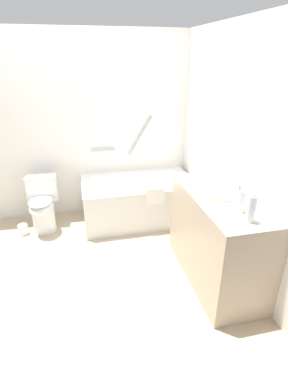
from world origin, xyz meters
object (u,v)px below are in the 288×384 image
sink_basin (217,190)px  drinking_glass_0 (211,177)px  water_bottle_0 (251,208)px  toilet_paper_roll (23,230)px  drinking_glass_1 (235,202)px  water_bottle_1 (206,167)px  bathtub (138,199)px  toilet (43,205)px  water_bottle_2 (242,201)px  sink_faucet (239,188)px

sink_basin → drinking_glass_0: (0.06, 0.26, 0.02)m
water_bottle_0 → drinking_glass_0: bearing=86.8°
toilet_paper_roll → drinking_glass_1: bearing=-36.1°
drinking_glass_1 → water_bottle_1: bearing=87.4°
toilet_paper_roll → bathtub: bearing=2.8°
toilet → drinking_glass_1: drinking_glass_1 is taller
drinking_glass_0 → sink_basin: bearing=-102.2°
sink_basin → water_bottle_2: 0.36m
bathtub → toilet_paper_roll: (-1.45, -0.07, -0.23)m
sink_basin → water_bottle_2: water_bottle_2 is taller
bathtub → drinking_glass_0: bathtub is taller
bathtub → water_bottle_1: size_ratio=6.29×
water_bottle_1 → drinking_glass_0: 0.15m
water_bottle_1 → bathtub: bearing=122.3°
toilet → water_bottle_2: (1.69, -1.59, 0.64)m
sink_basin → sink_faucet: sink_faucet is taller
water_bottle_0 → water_bottle_1: size_ratio=1.02×
toilet → drinking_glass_0: drinking_glass_0 is taller
water_bottle_2 → drinking_glass_0: size_ratio=2.05×
water_bottle_0 → bathtub: bearing=105.6°
sink_faucet → water_bottle_0: water_bottle_0 is taller
water_bottle_2 → toilet_paper_roll: bearing=142.3°
sink_faucet → drinking_glass_1: drinking_glass_1 is taller
bathtub → toilet_paper_roll: bathtub is taller
sink_faucet → water_bottle_2: (-0.18, -0.35, 0.07)m
bathtub → sink_basin: bathtub is taller
water_bottle_1 → toilet: bearing=153.9°
sink_faucet → water_bottle_1: water_bottle_1 is taller
toilet → water_bottle_0: water_bottle_0 is taller
bathtub → sink_faucet: (0.68, -1.23, 0.61)m
bathtub → water_bottle_0: 1.93m
water_bottle_0 → drinking_glass_1: bearing=87.4°
bathtub → water_bottle_0: bearing=-74.4°
water_bottle_0 → drinking_glass_0: 0.77m
bathtub → toilet: 1.20m
sink_faucet → toilet_paper_roll: (-2.13, 1.16, -0.84)m
bathtub → sink_basin: (0.47, -1.23, 0.61)m
sink_basin → sink_faucet: size_ratio=2.37×
sink_basin → water_bottle_0: bearing=-88.5°
toilet → water_bottle_1: water_bottle_1 is taller
water_bottle_1 → sink_faucet: bearing=-68.6°
water_bottle_0 → water_bottle_1: (0.04, 0.90, -0.00)m
water_bottle_2 → toilet_paper_roll: water_bottle_2 is taller
water_bottle_0 → toilet_paper_roll: size_ratio=1.83×
drinking_glass_1 → toilet_paper_roll: bearing=143.9°
sink_basin → toilet_paper_roll: 2.40m
sink_basin → water_bottle_0: 0.51m
toilet → water_bottle_0: size_ratio=2.92×
toilet → sink_basin: 2.16m
sink_faucet → drinking_glass_0: 0.30m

